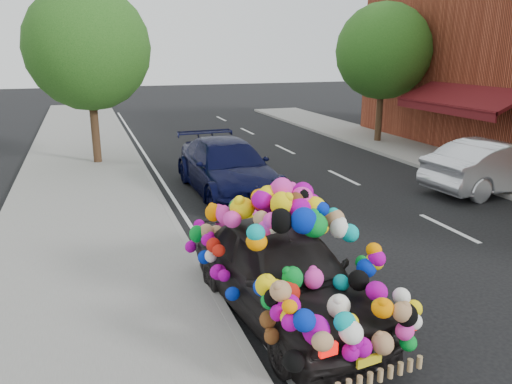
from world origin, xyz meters
The scene contains 10 objects.
ground centered at (0.00, 0.00, 0.00)m, with size 100.00×100.00×0.00m, color black.
sidewalk centered at (-4.30, 0.00, 0.06)m, with size 4.00×60.00×0.12m, color gray.
kerb centered at (-2.35, 0.00, 0.07)m, with size 0.15×60.00×0.13m, color gray.
footpath_far centered at (8.20, 3.00, 0.06)m, with size 3.00×40.00×0.12m, color gray.
lane_markings centered at (3.60, 0.00, 0.01)m, with size 6.00×50.00×0.01m, color silver, non-canonical shape.
tree_near_sidewalk centered at (-3.80, 9.50, 4.02)m, with size 4.20×4.20×6.13m.
tree_far_b centered at (8.00, 10.00, 3.89)m, with size 4.00×4.00×5.90m.
plush_art_car centered at (-1.48, -2.36, 1.06)m, with size 2.51×4.56×2.07m.
navy_sedan centered at (-0.41, 4.50, 0.75)m, with size 2.10×5.17×1.50m, color black.
silver_hatchback centered at (7.00, 2.17, 0.75)m, with size 1.58×4.52×1.49m, color silver.
Camera 1 is at (-4.14, -8.79, 3.97)m, focal length 35.00 mm.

